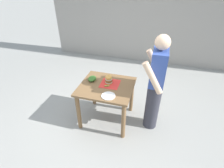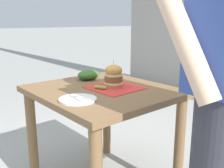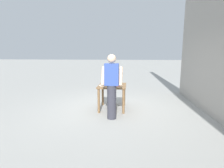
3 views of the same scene
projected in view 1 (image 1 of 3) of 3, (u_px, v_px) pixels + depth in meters
ground_plane at (107, 118)px, 3.39m from camera, size 80.00×80.00×0.00m
patio_table at (107, 92)px, 3.05m from camera, size 0.83×0.91×0.76m
serving_paper at (110, 84)px, 3.02m from camera, size 0.33×0.33×0.00m
sandwich at (109, 79)px, 3.00m from camera, size 0.13×0.13×0.19m
pickle_spear at (107, 86)px, 2.94m from camera, size 0.06×0.09×0.02m
side_plate_with_forks at (108, 96)px, 2.72m from camera, size 0.22×0.22×0.02m
side_salad at (92, 79)px, 3.10m from camera, size 0.18×0.14×0.07m
diner_across_table at (155, 85)px, 2.76m from camera, size 0.55×0.35×1.69m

